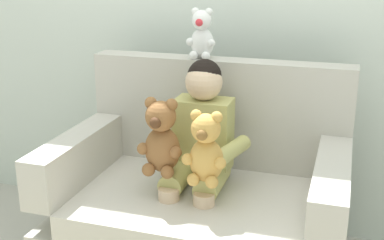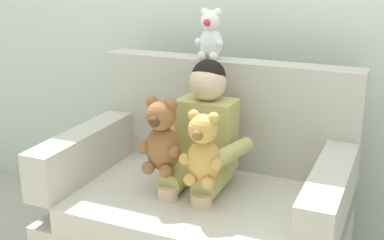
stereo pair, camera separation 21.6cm
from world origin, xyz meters
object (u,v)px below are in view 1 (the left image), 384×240
object	(u,v)px
armchair	(201,213)
seated_child	(199,142)
plush_white_on_backrest	(202,35)
plush_brown	(161,139)
plush_honey	(206,150)

from	to	relation	value
armchair	seated_child	world-z (taller)	seated_child
seated_child	plush_white_on_backrest	xyz separation A→B (m)	(-0.08, 0.29, 0.44)
seated_child	plush_brown	size ratio (longest dim) A/B	2.41
seated_child	plush_honey	size ratio (longest dim) A/B	2.60
seated_child	plush_white_on_backrest	distance (m)	0.53
seated_child	plush_brown	xyz separation A→B (m)	(-0.12, -0.16, 0.06)
armchair	plush_honey	size ratio (longest dim) A/B	4.11
plush_brown	plush_white_on_backrest	xyz separation A→B (m)	(0.05, 0.44, 0.39)
plush_brown	armchair	bearing A→B (deg)	41.00
plush_honey	plush_white_on_backrest	xyz separation A→B (m)	(-0.16, 0.48, 0.40)
armchair	plush_honey	distance (m)	0.44
plush_honey	plush_brown	size ratio (longest dim) A/B	0.92
plush_honey	plush_brown	world-z (taller)	plush_brown
armchair	plush_brown	bearing A→B (deg)	-135.35
plush_honey	plush_white_on_backrest	bearing A→B (deg)	93.45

